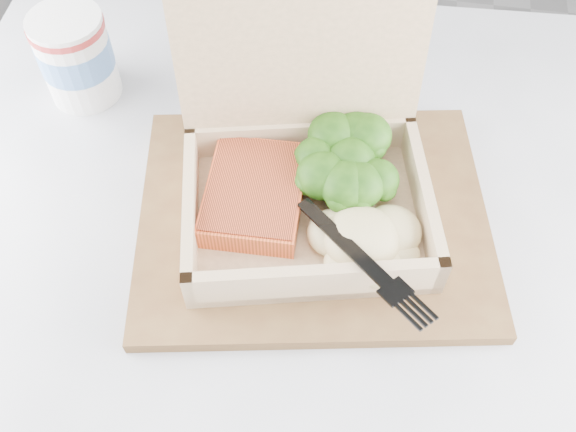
% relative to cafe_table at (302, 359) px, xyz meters
% --- Properties ---
extents(floor, '(4.00, 4.00, 0.00)m').
position_rel_cafe_table_xyz_m(floor, '(-0.62, 0.23, -0.54)').
color(floor, '#98989D').
rests_on(floor, ground).
extents(cafe_table, '(0.85, 0.85, 0.73)m').
position_rel_cafe_table_xyz_m(cafe_table, '(0.00, 0.00, 0.00)').
color(cafe_table, black).
rests_on(cafe_table, floor).
extents(serving_tray, '(0.37, 0.32, 0.01)m').
position_rel_cafe_table_xyz_m(serving_tray, '(-0.00, 0.06, 0.20)').
color(serving_tray, brown).
rests_on(serving_tray, cafe_table).
extents(takeout_container, '(0.26, 0.24, 0.21)m').
position_rel_cafe_table_xyz_m(takeout_container, '(-0.01, 0.08, 0.25)').
color(takeout_container, tan).
rests_on(takeout_container, serving_tray).
extents(salmon_fillet, '(0.09, 0.12, 0.02)m').
position_rel_cafe_table_xyz_m(salmon_fillet, '(-0.06, 0.06, 0.22)').
color(salmon_fillet, orange).
rests_on(salmon_fillet, takeout_container).
extents(broccoli_pile, '(0.11, 0.11, 0.04)m').
position_rel_cafe_table_xyz_m(broccoli_pile, '(0.03, 0.10, 0.23)').
color(broccoli_pile, '#397419').
rests_on(broccoli_pile, takeout_container).
extents(mashed_potatoes, '(0.11, 0.09, 0.04)m').
position_rel_cafe_table_xyz_m(mashed_potatoes, '(0.04, 0.02, 0.23)').
color(mashed_potatoes, '#D1BD87').
rests_on(mashed_potatoes, takeout_container).
extents(plastic_fork, '(0.13, 0.13, 0.02)m').
position_rel_cafe_table_xyz_m(plastic_fork, '(0.01, 0.02, 0.25)').
color(plastic_fork, black).
rests_on(plastic_fork, mashed_potatoes).
extents(paper_cup, '(0.08, 0.08, 0.10)m').
position_rel_cafe_table_xyz_m(paper_cup, '(-0.27, 0.19, 0.24)').
color(paper_cup, white).
rests_on(paper_cup, cafe_table).
extents(receipt, '(0.12, 0.17, 0.00)m').
position_rel_cafe_table_xyz_m(receipt, '(-0.04, 0.22, 0.19)').
color(receipt, white).
rests_on(receipt, cafe_table).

